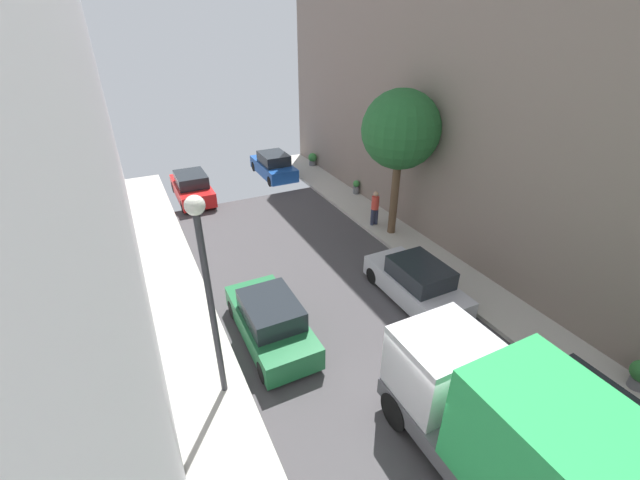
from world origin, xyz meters
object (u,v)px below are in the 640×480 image
(street_tree_1, at_px, (401,131))
(parked_car_right_3, at_px, (417,283))
(potted_plant_2, at_px, (356,187))
(parked_car_right_2, at_px, (578,415))
(lamp_post, at_px, (206,275))
(pedestrian, at_px, (375,207))
(parked_car_left_3, at_px, (192,188))
(delivery_truck, at_px, (533,457))
(parked_car_right_4, at_px, (274,166))
(parked_car_left_2, at_px, (271,321))
(potted_plant_1, at_px, (312,159))

(street_tree_1, bearing_deg, parked_car_right_3, -115.27)
(parked_car_right_3, bearing_deg, potted_plant_2, 71.71)
(parked_car_right_2, bearing_deg, street_tree_1, 78.63)
(potted_plant_2, relative_size, lamp_post, 0.14)
(parked_car_right_3, distance_m, pedestrian, 5.89)
(parked_car_right_2, relative_size, parked_car_right_3, 1.00)
(parked_car_left_3, height_order, pedestrian, pedestrian)
(lamp_post, bearing_deg, parked_car_right_3, 8.36)
(delivery_truck, bearing_deg, parked_car_right_2, 12.64)
(parked_car_right_4, height_order, delivery_truck, delivery_truck)
(parked_car_left_2, relative_size, parked_car_right_2, 1.00)
(parked_car_left_3, distance_m, potted_plant_1, 8.68)
(delivery_truck, bearing_deg, parked_car_right_3, 68.12)
(parked_car_right_4, distance_m, delivery_truck, 21.40)
(parked_car_left_3, height_order, lamp_post, lamp_post)
(parked_car_left_2, height_order, delivery_truck, delivery_truck)
(street_tree_1, bearing_deg, parked_car_left_3, 131.77)
(potted_plant_1, bearing_deg, parked_car_right_3, -101.37)
(pedestrian, height_order, potted_plant_2, pedestrian)
(parked_car_right_2, relative_size, parked_car_right_4, 1.00)
(pedestrian, bearing_deg, lamp_post, -144.00)
(parked_car_right_3, bearing_deg, potted_plant_1, 78.63)
(parked_car_right_2, distance_m, delivery_truck, 2.97)
(parked_car_right_3, distance_m, delivery_truck, 7.32)
(parked_car_right_2, relative_size, delivery_truck, 0.64)
(parked_car_left_2, relative_size, potted_plant_1, 5.03)
(parked_car_left_3, xyz_separation_m, parked_car_right_2, (5.40, -19.11, 0.00))
(lamp_post, bearing_deg, delivery_truck, -50.85)
(parked_car_right_4, distance_m, potted_plant_1, 3.08)
(parked_car_right_3, xyz_separation_m, pedestrian, (1.85, 5.58, 0.35))
(parked_car_right_3, xyz_separation_m, potted_plant_1, (3.03, 15.05, -0.12))
(parked_car_left_3, height_order, parked_car_right_4, same)
(parked_car_right_3, xyz_separation_m, parked_car_right_4, (0.00, 14.48, 0.00))
(parked_car_left_2, distance_m, potted_plant_1, 16.92)
(parked_car_left_2, distance_m, parked_car_left_3, 12.61)
(delivery_truck, height_order, potted_plant_2, delivery_truck)
(pedestrian, xyz_separation_m, street_tree_1, (0.29, -1.03, 3.84))
(parked_car_left_2, bearing_deg, parked_car_right_2, -50.25)
(parked_car_right_3, height_order, street_tree_1, street_tree_1)
(street_tree_1, xyz_separation_m, potted_plant_1, (0.88, 10.51, -4.31))
(parked_car_left_3, distance_m, parked_car_right_3, 14.07)
(lamp_post, bearing_deg, pedestrian, 36.00)
(parked_car_right_3, distance_m, parked_car_right_4, 14.48)
(delivery_truck, xyz_separation_m, pedestrian, (4.55, 12.30, -0.71))
(parked_car_left_3, xyz_separation_m, pedestrian, (7.25, -7.41, 0.35))
(delivery_truck, bearing_deg, parked_car_left_3, 97.80)
(parked_car_right_2, xyz_separation_m, lamp_post, (-7.30, 5.04, 3.16))
(parked_car_left_2, xyz_separation_m, parked_car_right_2, (5.40, -6.49, 0.00))
(parked_car_right_2, relative_size, potted_plant_1, 5.03)
(parked_car_left_2, xyz_separation_m, potted_plant_2, (8.50, 9.00, -0.16))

